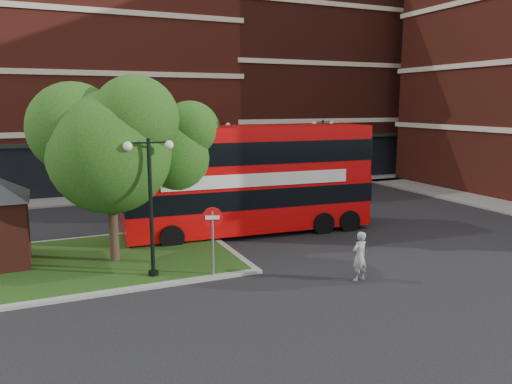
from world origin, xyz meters
name	(u,v)px	position (x,y,z in m)	size (l,w,h in m)	color
ground	(293,261)	(0.00, 0.00, 0.00)	(120.00, 120.00, 0.00)	black
pavement_far	(182,193)	(0.00, 16.50, 0.06)	(44.00, 3.00, 0.12)	slate
terrace_far_left	(48,92)	(-8.00, 24.00, 7.00)	(26.00, 12.00, 14.00)	maroon
terrace_far_right	(307,83)	(14.00, 24.00, 8.00)	(18.00, 12.00, 16.00)	#471911
traffic_island	(74,263)	(-8.00, 3.00, 0.07)	(12.60, 7.60, 0.15)	gray
tree_island_west	(106,141)	(-6.60, 2.58, 4.79)	(5.40, 4.71, 7.21)	#2D2116
tree_island_east	(170,147)	(-3.58, 5.06, 4.24)	(4.46, 3.90, 6.29)	#2D2116
lamp_island	(151,201)	(-5.50, 0.20, 2.83)	(1.72, 0.36, 5.00)	black
lamp_far_left	(218,154)	(2.00, 14.50, 2.83)	(1.72, 0.36, 5.00)	black
lamp_far_right	(322,150)	(10.00, 14.50, 2.83)	(1.72, 0.36, 5.00)	black
bus	(249,172)	(0.15, 4.80, 2.95)	(11.92, 3.41, 4.50)	red
woman	(360,256)	(1.13, -2.81, 0.88)	(0.64, 0.42, 1.76)	gray
car_silver	(170,189)	(-1.35, 14.50, 0.75)	(1.77, 4.40, 1.50)	silver
car_white	(307,179)	(8.78, 14.50, 0.74)	(1.56, 4.49, 1.48)	silver
no_entry_sign	(213,228)	(-3.50, -0.50, 1.84)	(0.69, 0.27, 2.58)	slate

